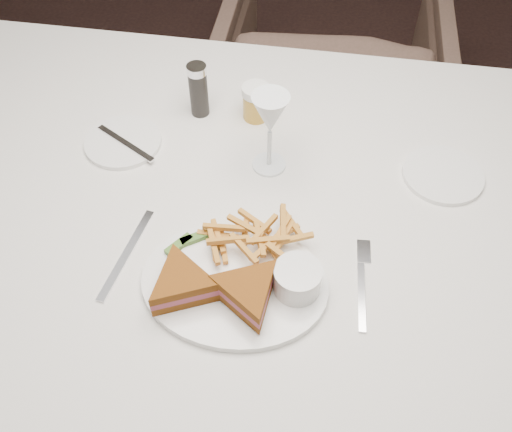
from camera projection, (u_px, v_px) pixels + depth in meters
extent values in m
plane|color=black|center=(218.00, 401.00, 1.61)|extent=(5.00, 5.00, 0.00)
cube|color=silver|center=(260.00, 312.00, 1.37)|extent=(1.63, 1.11, 0.75)
imported|color=#49352C|center=(329.00, 72.00, 1.98)|extent=(0.73, 0.69, 0.73)
ellipsoid|color=white|center=(235.00, 283.00, 0.97)|extent=(0.33, 0.26, 0.01)
cube|color=silver|center=(127.00, 254.00, 1.01)|extent=(0.04, 0.21, 0.00)
cylinder|color=white|center=(123.00, 142.00, 1.19)|extent=(0.16, 0.16, 0.01)
cylinder|color=white|center=(443.00, 175.00, 1.13)|extent=(0.16, 0.16, 0.01)
cylinder|color=black|center=(198.00, 90.00, 1.21)|extent=(0.04, 0.04, 0.12)
cylinder|color=#BD8D2D|center=(256.00, 102.00, 1.22)|extent=(0.06, 0.06, 0.08)
cube|color=#3F6824|center=(195.00, 238.00, 1.01)|extent=(0.05, 0.05, 0.01)
cube|color=#3F6824|center=(179.00, 245.00, 1.00)|extent=(0.04, 0.05, 0.01)
cylinder|color=white|center=(297.00, 279.00, 0.94)|extent=(0.08, 0.08, 0.05)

